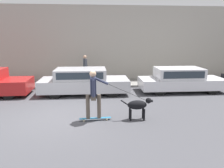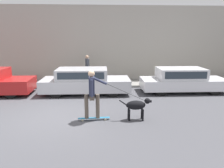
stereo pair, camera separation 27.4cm
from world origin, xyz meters
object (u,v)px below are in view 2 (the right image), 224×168
at_px(dog, 137,105).
at_px(pedestrian_with_bag, 87,68).
at_px(parked_car_2, 182,80).
at_px(parked_car_1, 85,81).
at_px(skateboarder, 92,92).

relative_size(dog, pedestrian_with_bag, 0.67).
bearing_deg(dog, parked_car_2, 51.10).
xyz_separation_m(dog, pedestrian_with_bag, (-1.99, 5.63, 0.54)).
height_order(parked_car_2, dog, parked_car_2).
xyz_separation_m(parked_car_1, pedestrian_with_bag, (0.05, 1.84, 0.42)).
distance_m(parked_car_2, pedestrian_with_bag, 5.41).
xyz_separation_m(parked_car_1, parked_car_2, (5.12, 0.00, -0.02)).
bearing_deg(pedestrian_with_bag, parked_car_2, 147.45).
distance_m(parked_car_2, dog, 4.89).
bearing_deg(parked_car_1, skateboarder, -81.98).
bearing_deg(parked_car_1, dog, -61.16).
height_order(dog, pedestrian_with_bag, pedestrian_with_bag).
relative_size(parked_car_1, dog, 3.94).
distance_m(parked_car_1, skateboarder, 3.79).
distance_m(dog, pedestrian_with_bag, 5.99).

